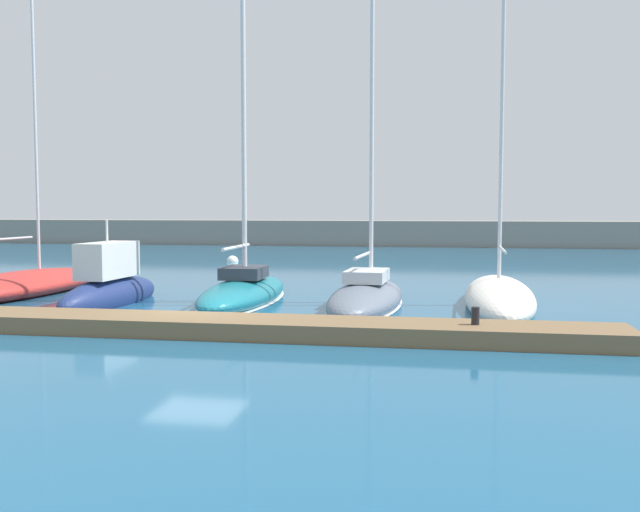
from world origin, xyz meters
TOP-DOWN VIEW (x-y plane):
  - ground_plane at (0.00, 0.00)m, footprint 120.00×120.00m
  - dock_pier at (0.00, -1.35)m, footprint 22.93×1.88m
  - breakwater_seawall at (0.00, 41.98)m, footprint 108.00×3.70m
  - sailboat_red_nearest at (-9.23, 5.65)m, footprint 3.72×10.26m
  - motorboat_navy_second at (-4.40, 3.51)m, footprint 1.76×6.11m
  - sailboat_teal_third at (-0.04, 4.96)m, footprint 2.47×8.13m
  - sailboat_slate_fourth at (4.40, 4.41)m, footprint 2.68×7.88m
  - sailboat_ivory_fifth at (8.83, 5.18)m, footprint 2.57×9.32m
  - mooring_buoy_white at (-5.80, 22.42)m, footprint 0.74×0.74m
  - mooring_buoy_orange at (2.84, 15.27)m, footprint 0.74×0.74m
  - dock_bollard at (7.71, -1.35)m, footprint 0.20×0.20m

SIDE VIEW (x-z plane):
  - ground_plane at x=0.00m, z-range 0.00..0.00m
  - mooring_buoy_white at x=-5.80m, z-range -0.37..0.37m
  - mooring_buoy_orange at x=2.84m, z-range -0.37..0.37m
  - dock_pier at x=0.00m, z-range 0.00..0.46m
  - sailboat_slate_fourth at x=4.40m, z-range -5.89..6.55m
  - sailboat_ivory_fifth at x=8.83m, z-range -8.02..8.79m
  - sailboat_red_nearest at x=-9.23m, z-range -8.69..9.46m
  - sailboat_teal_third at x=-0.04m, z-range -6.72..7.55m
  - motorboat_navy_second at x=-4.40m, z-range -1.10..2.25m
  - dock_bollard at x=7.71m, z-range 0.46..0.90m
  - breakwater_seawall at x=0.00m, z-range 0.00..2.19m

